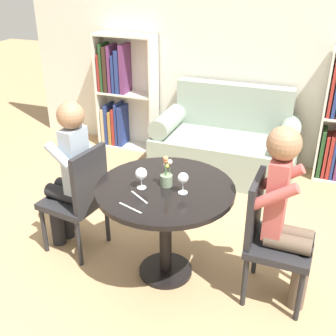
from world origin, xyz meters
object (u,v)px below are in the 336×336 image
object	(u,v)px
person_right	(287,214)
wine_glass_left	(141,174)
bookshelf_left	(121,93)
wine_glass_right	(183,179)
chair_left	(80,196)
flower_vase	(166,175)
chair_right	(270,234)
person_left	(69,174)
couch	(226,145)

from	to	relation	value
person_right	wine_glass_left	bearing A→B (deg)	98.36
bookshelf_left	person_right	xyz separation A→B (m)	(2.19, -2.05, 0.01)
wine_glass_left	wine_glass_right	bearing A→B (deg)	7.15
chair_left	wine_glass_left	xyz separation A→B (m)	(0.58, -0.11, 0.35)
chair_left	wine_glass_right	bearing A→B (deg)	93.20
chair_left	wine_glass_left	distance (m)	0.69
chair_left	flower_vase	xyz separation A→B (m)	(0.73, -0.02, 0.33)
bookshelf_left	chair_left	bearing A→B (deg)	-72.26
person_right	flower_vase	world-z (taller)	person_right
bookshelf_left	chair_right	distance (m)	2.94
person_left	wine_glass_right	xyz separation A→B (m)	(0.95, -0.10, 0.19)
bookshelf_left	wine_glass_right	distance (m)	2.62
couch	chair_left	world-z (taller)	couch
couch	bookshelf_left	distance (m)	1.45
bookshelf_left	person_left	distance (m)	2.11
chair_right	bookshelf_left	bearing A→B (deg)	47.22
chair_left	flower_vase	distance (m)	0.80
flower_vase	wine_glass_left	bearing A→B (deg)	-148.54
person_right	flower_vase	distance (m)	0.82
person_left	flower_vase	distance (m)	0.83
chair_right	chair_left	bearing A→B (deg)	91.78
person_left	person_right	xyz separation A→B (m)	(1.62, -0.01, 0.02)
chair_left	person_left	xyz separation A→B (m)	(-0.09, 0.02, 0.17)
wine_glass_left	wine_glass_right	world-z (taller)	wine_glass_left
wine_glass_left	person_left	bearing A→B (deg)	168.85
wine_glass_left	wine_glass_right	xyz separation A→B (m)	(0.28, 0.04, 0.00)
chair_left	flower_vase	bearing A→B (deg)	96.53
bookshelf_left	person_right	bearing A→B (deg)	-43.03
couch	flower_vase	world-z (taller)	flower_vase
bookshelf_left	flower_vase	world-z (taller)	bookshelf_left
couch	wine_glass_left	xyz separation A→B (m)	(-0.15, -1.90, 0.53)
couch	person_right	distance (m)	1.99
couch	chair_right	size ratio (longest dim) A/B	1.67
bookshelf_left	wine_glass_left	size ratio (longest dim) A/B	9.20
wine_glass_right	chair_left	bearing A→B (deg)	175.06
person_right	wine_glass_right	bearing A→B (deg)	98.30
bookshelf_left	wine_glass_right	world-z (taller)	bookshelf_left
wine_glass_right	flower_vase	xyz separation A→B (m)	(-0.14, 0.05, -0.02)
wine_glass_right	person_left	bearing A→B (deg)	174.25
wine_glass_right	flower_vase	bearing A→B (deg)	158.50
chair_right	person_left	bearing A→B (deg)	90.97
couch	wine_glass_left	world-z (taller)	couch
person_right	wine_glass_left	distance (m)	0.98
flower_vase	wine_glass_right	bearing A→B (deg)	-21.50
person_left	wine_glass_left	size ratio (longest dim) A/B	8.35
flower_vase	bookshelf_left	bearing A→B (deg)	123.67
couch	chair_left	xyz separation A→B (m)	(-0.73, -1.79, 0.18)
bookshelf_left	wine_glass_left	bearing A→B (deg)	-60.28
chair_right	couch	bearing A→B (deg)	23.49
wine_glass_left	flower_vase	bearing A→B (deg)	31.46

